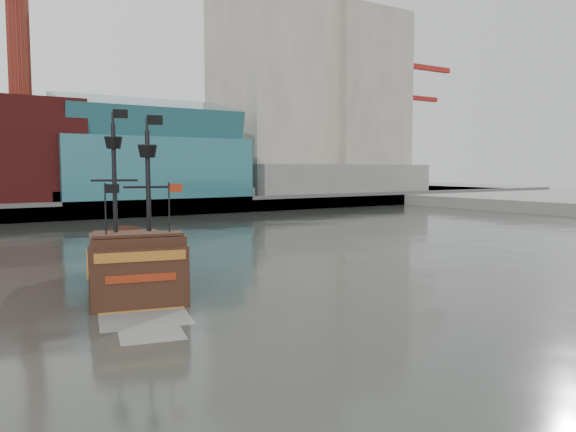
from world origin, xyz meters
TOP-DOWN VIEW (x-y plane):
  - ground at (0.00, 0.00)m, footprint 400.00×400.00m
  - promenade_far at (0.00, 92.00)m, footprint 220.00×60.00m
  - seawall at (0.00, 62.50)m, footprint 220.00×1.00m
  - skyline at (5.21, 84.56)m, footprint 149.00×45.00m
  - crane_a at (78.63, 82.00)m, footprint 22.50×4.00m
  - crane_b at (88.23, 92.00)m, footprint 19.10×4.00m
  - pirate_ship at (-10.69, 13.99)m, footprint 8.06×16.20m

SIDE VIEW (x-z plane):
  - ground at x=0.00m, z-range 0.00..0.00m
  - promenade_far at x=0.00m, z-range 0.00..2.00m
  - pirate_ship at x=-10.69m, z-range -4.77..6.88m
  - seawall at x=0.00m, z-range 0.00..2.60m
  - crane_b at x=88.23m, z-range 2.45..28.70m
  - crane_a at x=78.63m, z-range 2.99..35.24m
  - skyline at x=5.21m, z-range -6.45..55.55m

